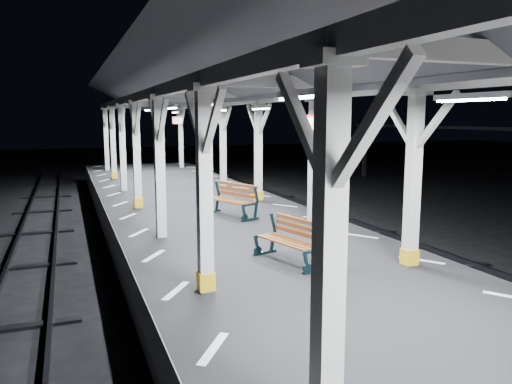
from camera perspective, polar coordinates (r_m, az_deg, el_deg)
platform at (r=7.61m, az=14.09°, el=-17.48°), size 6.00×50.00×1.00m
hazard_stripes_left at (r=6.42m, az=-4.89°, el=-17.38°), size 1.00×48.00×0.01m
canopy at (r=6.88m, az=15.44°, el=14.51°), size 5.40×49.00×4.65m
bench_mid at (r=9.77m, az=4.14°, el=-5.41°), size 0.96×1.66×0.85m
bench_far at (r=14.25m, az=-2.67°, el=-0.79°), size 1.25×1.83×0.93m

